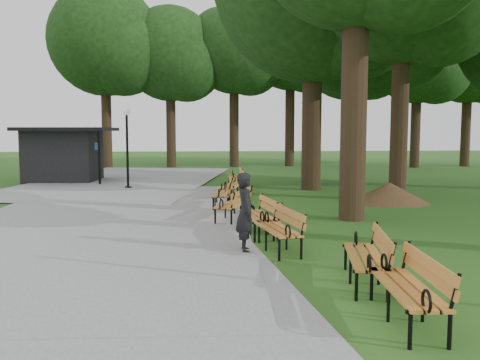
{
  "coord_description": "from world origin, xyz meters",
  "views": [
    {
      "loc": [
        -1.25,
        -10.79,
        2.42
      ],
      "look_at": [
        -0.19,
        2.77,
        1.1
      ],
      "focal_mm": 37.79,
      "sensor_mm": 36.0,
      "label": 1
    }
  ],
  "objects": [
    {
      "name": "bench_8",
      "position": [
        0.2,
        10.91,
        0.44
      ],
      "size": [
        0.71,
        1.92,
        0.88
      ],
      "primitive_type": null,
      "rotation": [
        0.0,
        0.0,
        -1.61
      ],
      "color": "#BF732C",
      "rests_on": "ground"
    },
    {
      "name": "path",
      "position": [
        -4.0,
        3.0,
        0.03
      ],
      "size": [
        12.0,
        38.0,
        0.06
      ],
      "primitive_type": "cube",
      "color": "gray",
      "rests_on": "ground"
    },
    {
      "name": "bench_3",
      "position": [
        0.1,
        0.76,
        0.44
      ],
      "size": [
        0.91,
        1.97,
        0.88
      ],
      "primitive_type": null,
      "rotation": [
        0.0,
        0.0,
        -1.43
      ],
      "color": "#BF732C",
      "rests_on": "ground"
    },
    {
      "name": "bench_1",
      "position": [
        1.33,
        -3.16,
        0.44
      ],
      "size": [
        0.99,
        1.99,
        0.88
      ],
      "primitive_type": null,
      "rotation": [
        0.0,
        0.0,
        -1.76
      ],
      "color": "#BF732C",
      "rests_on": "ground"
    },
    {
      "name": "bench_5",
      "position": [
        -0.59,
        5.12,
        0.44
      ],
      "size": [
        0.82,
        1.95,
        0.88
      ],
      "primitive_type": null,
      "rotation": [
        0.0,
        0.0,
        -1.66
      ],
      "color": "#BF732C",
      "rests_on": "ground"
    },
    {
      "name": "bench_7",
      "position": [
        0.14,
        9.12,
        0.44
      ],
      "size": [
        0.67,
        1.91,
        0.88
      ],
      "primitive_type": null,
      "rotation": [
        0.0,
        0.0,
        -1.59
      ],
      "color": "#BF732C",
      "rests_on": "ground"
    },
    {
      "name": "lamp_post",
      "position": [
        -4.31,
        10.61,
        2.42
      ],
      "size": [
        0.32,
        0.32,
        3.39
      ],
      "color": "black",
      "rests_on": "ground"
    },
    {
      "name": "lawn_tree_4",
      "position": [
        5.96,
        12.47,
        7.82
      ],
      "size": [
        7.7,
        7.7,
        11.71
      ],
      "color": "black",
      "rests_on": "ground"
    },
    {
      "name": "kiosk",
      "position": [
        -7.83,
        14.04,
        1.29
      ],
      "size": [
        4.32,
        3.81,
        2.59
      ],
      "primitive_type": null,
      "rotation": [
        0.0,
        0.0,
        -0.05
      ],
      "color": "black",
      "rests_on": "ground"
    },
    {
      "name": "ground",
      "position": [
        0.0,
        0.0,
        0.0
      ],
      "size": [
        100.0,
        100.0,
        0.0
      ],
      "primitive_type": "plane",
      "color": "#204E16",
      "rests_on": "ground"
    },
    {
      "name": "person",
      "position": [
        -0.37,
        -0.89,
        0.8
      ],
      "size": [
        0.41,
        0.6,
        1.6
      ],
      "primitive_type": "imported",
      "rotation": [
        0.0,
        0.0,
        1.62
      ],
      "color": "black",
      "rests_on": "ground"
    },
    {
      "name": "bench_6",
      "position": [
        -0.15,
        7.25,
        0.44
      ],
      "size": [
        1.1,
        2.0,
        0.88
      ],
      "primitive_type": null,
      "rotation": [
        0.0,
        0.0,
        -1.82
      ],
      "color": "#BF732C",
      "rests_on": "ground"
    },
    {
      "name": "dirt_mound",
      "position": [
        5.08,
        5.65,
        0.35
      ],
      "size": [
        2.26,
        2.26,
        0.7
      ],
      "primitive_type": "cone",
      "color": "#47301C",
      "rests_on": "ground"
    },
    {
      "name": "bench_0",
      "position": [
        1.34,
        -4.74,
        0.44
      ],
      "size": [
        0.78,
        1.94,
        0.88
      ],
      "primitive_type": null,
      "rotation": [
        0.0,
        0.0,
        -1.65
      ],
      "color": "#BF732C",
      "rests_on": "ground"
    },
    {
      "name": "bench_2",
      "position": [
        0.27,
        -0.78,
        0.44
      ],
      "size": [
        0.96,
        1.98,
        0.88
      ],
      "primitive_type": null,
      "rotation": [
        0.0,
        0.0,
        -1.39
      ],
      "color": "#BF732C",
      "rests_on": "ground"
    },
    {
      "name": "bench_4",
      "position": [
        -0.39,
        2.77,
        0.44
      ],
      "size": [
        1.29,
        2.0,
        0.88
      ],
      "primitive_type": null,
      "rotation": [
        0.0,
        0.0,
        -1.94
      ],
      "color": "#BF732C",
      "rests_on": "ground"
    },
    {
      "name": "tree_backdrop",
      "position": [
        7.1,
        22.86,
        8.12
      ],
      "size": [
        36.24,
        9.29,
        16.25
      ],
      "primitive_type": null,
      "color": "black",
      "rests_on": "ground"
    }
  ]
}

